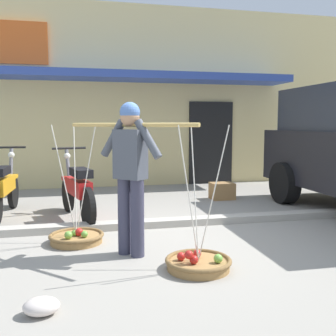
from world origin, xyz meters
name	(u,v)px	position (x,y,z in m)	size (l,w,h in m)	color
ground_plane	(169,240)	(0.00, 0.00, 0.00)	(90.00, 90.00, 0.00)	gray
sidewalk_curb	(158,223)	(0.00, 0.70, 0.05)	(20.00, 0.24, 0.10)	#AEA89C
fruit_vendor	(130,168)	(-0.54, -0.46, 0.98)	(1.22, 1.25, 1.70)	#38384C
fruit_basket_left_side	(198,262)	(0.05, -1.07, 0.07)	(0.67, 0.67, 1.45)	#9E7542
fruit_basket_right_side	(76,237)	(-1.13, 0.14, 0.07)	(0.67, 0.67, 1.45)	#9E7542
motorcycle_nearest_shop	(4,188)	(-2.23, 1.88, 0.45)	(0.54, 1.82, 1.09)	black
motorcycle_second_in_row	(77,190)	(-1.11, 1.41, 0.45)	(0.62, 1.79, 1.09)	black
storefront_building	(120,102)	(0.18, 7.07, 2.10)	(13.00, 6.00, 4.20)	#DBC684
plastic_litter_bag	(41,306)	(-1.41, -1.73, 0.07)	(0.28, 0.22, 0.14)	silver
wooden_crate	(222,191)	(1.66, 2.50, 0.16)	(0.44, 0.36, 0.32)	olive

